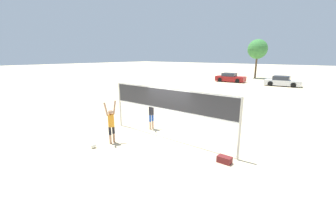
{
  "coord_description": "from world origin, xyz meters",
  "views": [
    {
      "loc": [
        6.52,
        -8.08,
        4.03
      ],
      "look_at": [
        0.0,
        0.0,
        1.39
      ],
      "focal_mm": 24.0,
      "sensor_mm": 36.0,
      "label": 1
    }
  ],
  "objects_px": {
    "player_spiker": "(111,122)",
    "player_blocker": "(151,110)",
    "parked_car_far": "(230,78)",
    "volleyball": "(93,145)",
    "parked_car_mid": "(282,82)",
    "tree_left_cluster": "(258,49)",
    "volleyball_net": "(168,102)",
    "gear_bag": "(224,160)"
  },
  "relations": [
    {
      "from": "parked_car_far",
      "to": "tree_left_cluster",
      "type": "bearing_deg",
      "value": 77.78
    },
    {
      "from": "parked_car_far",
      "to": "gear_bag",
      "type": "bearing_deg",
      "value": -71.56
    },
    {
      "from": "gear_bag",
      "to": "volleyball_net",
      "type": "bearing_deg",
      "value": 170.16
    },
    {
      "from": "player_blocker",
      "to": "volleyball",
      "type": "distance_m",
      "value": 3.7
    },
    {
      "from": "volleyball_net",
      "to": "tree_left_cluster",
      "type": "xyz_separation_m",
      "value": [
        -6.81,
        33.29,
        3.15
      ]
    },
    {
      "from": "volleyball",
      "to": "parked_car_far",
      "type": "xyz_separation_m",
      "value": [
        -5.92,
        27.9,
        0.5
      ]
    },
    {
      "from": "player_spiker",
      "to": "tree_left_cluster",
      "type": "bearing_deg",
      "value": 8.17
    },
    {
      "from": "volleyball",
      "to": "parked_car_far",
      "type": "distance_m",
      "value": 28.53
    },
    {
      "from": "volleyball_net",
      "to": "volleyball",
      "type": "xyz_separation_m",
      "value": [
        -1.93,
        -2.91,
        -1.74
      ]
    },
    {
      "from": "volleyball",
      "to": "parked_car_mid",
      "type": "xyz_separation_m",
      "value": [
        1.5,
        27.77,
        0.49
      ]
    },
    {
      "from": "player_spiker",
      "to": "player_blocker",
      "type": "bearing_deg",
      "value": -0.68
    },
    {
      "from": "parked_car_mid",
      "to": "player_blocker",
      "type": "bearing_deg",
      "value": -97.61
    },
    {
      "from": "player_blocker",
      "to": "gear_bag",
      "type": "xyz_separation_m",
      "value": [
        4.96,
        -1.21,
        -0.95
      ]
    },
    {
      "from": "player_blocker",
      "to": "parked_car_far",
      "type": "xyz_separation_m",
      "value": [
        -6.15,
        24.34,
        -0.47
      ]
    },
    {
      "from": "player_spiker",
      "to": "gear_bag",
      "type": "height_order",
      "value": "player_spiker"
    },
    {
      "from": "player_blocker",
      "to": "tree_left_cluster",
      "type": "height_order",
      "value": "tree_left_cluster"
    },
    {
      "from": "volleyball_net",
      "to": "volleyball",
      "type": "distance_m",
      "value": 3.91
    },
    {
      "from": "parked_car_mid",
      "to": "parked_car_far",
      "type": "bearing_deg",
      "value": 174.42
    },
    {
      "from": "volleyball",
      "to": "tree_left_cluster",
      "type": "height_order",
      "value": "tree_left_cluster"
    },
    {
      "from": "volleyball_net",
      "to": "gear_bag",
      "type": "xyz_separation_m",
      "value": [
        3.25,
        -0.56,
        -1.72
      ]
    },
    {
      "from": "volleyball",
      "to": "gear_bag",
      "type": "relative_size",
      "value": 0.43
    },
    {
      "from": "player_blocker",
      "to": "parked_car_mid",
      "type": "relative_size",
      "value": 0.45
    },
    {
      "from": "volleyball",
      "to": "parked_car_far",
      "type": "bearing_deg",
      "value": 101.98
    },
    {
      "from": "parked_car_mid",
      "to": "tree_left_cluster",
      "type": "height_order",
      "value": "tree_left_cluster"
    },
    {
      "from": "player_spiker",
      "to": "player_blocker",
      "type": "relative_size",
      "value": 0.97
    },
    {
      "from": "parked_car_mid",
      "to": "tree_left_cluster",
      "type": "distance_m",
      "value": 11.45
    },
    {
      "from": "volleyball_net",
      "to": "gear_bag",
      "type": "relative_size",
      "value": 13.37
    },
    {
      "from": "player_spiker",
      "to": "parked_car_mid",
      "type": "distance_m",
      "value": 26.92
    },
    {
      "from": "tree_left_cluster",
      "to": "player_blocker",
      "type": "bearing_deg",
      "value": -81.12
    },
    {
      "from": "player_spiker",
      "to": "player_blocker",
      "type": "height_order",
      "value": "player_blocker"
    },
    {
      "from": "player_blocker",
      "to": "parked_car_far",
      "type": "relative_size",
      "value": 0.46
    },
    {
      "from": "volleyball_net",
      "to": "gear_bag",
      "type": "bearing_deg",
      "value": -9.84
    },
    {
      "from": "volleyball",
      "to": "player_spiker",
      "type": "bearing_deg",
      "value": 77.75
    },
    {
      "from": "volleyball",
      "to": "gear_bag",
      "type": "height_order",
      "value": "gear_bag"
    },
    {
      "from": "player_blocker",
      "to": "volleyball_net",
      "type": "bearing_deg",
      "value": 69.16
    },
    {
      "from": "player_blocker",
      "to": "parked_car_far",
      "type": "distance_m",
      "value": 25.11
    },
    {
      "from": "player_blocker",
      "to": "parked_car_mid",
      "type": "bearing_deg",
      "value": 176.98
    },
    {
      "from": "parked_car_mid",
      "to": "volleyball",
      "type": "bearing_deg",
      "value": -97.68
    },
    {
      "from": "player_spiker",
      "to": "volleyball_net",
      "type": "bearing_deg",
      "value": -40.72
    },
    {
      "from": "volleyball_net",
      "to": "tree_left_cluster",
      "type": "relative_size",
      "value": 1.07
    },
    {
      "from": "parked_car_mid",
      "to": "volleyball_net",
      "type": "bearing_deg",
      "value": -93.59
    },
    {
      "from": "player_blocker",
      "to": "volleyball",
      "type": "relative_size",
      "value": 8.98
    }
  ]
}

